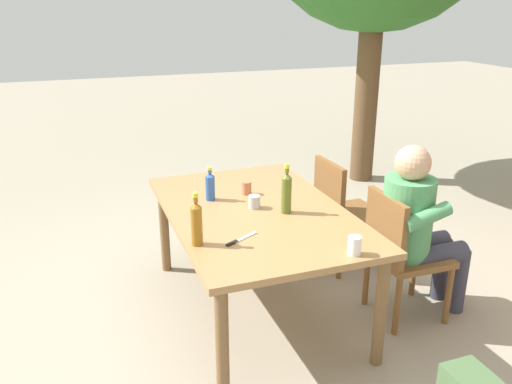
% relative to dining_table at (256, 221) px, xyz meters
% --- Properties ---
extents(ground_plane, '(24.00, 24.00, 0.00)m').
position_rel_dining_table_xyz_m(ground_plane, '(0.00, 0.00, -0.66)').
color(ground_plane, gray).
extents(dining_table, '(1.71, 1.09, 0.74)m').
position_rel_dining_table_xyz_m(dining_table, '(0.00, 0.00, 0.00)').
color(dining_table, '#A37547').
rests_on(dining_table, ground_plane).
extents(chair_far_right, '(0.45, 0.45, 0.87)m').
position_rel_dining_table_xyz_m(chair_far_right, '(0.38, 0.84, -0.17)').
color(chair_far_right, brown).
rests_on(chair_far_right, ground_plane).
extents(chair_far_left, '(0.45, 0.45, 0.87)m').
position_rel_dining_table_xyz_m(chair_far_left, '(-0.38, 0.84, -0.17)').
color(chair_far_left, brown).
rests_on(chair_far_left, ground_plane).
extents(person_in_white_shirt, '(0.47, 0.61, 1.18)m').
position_rel_dining_table_xyz_m(person_in_white_shirt, '(0.39, 0.95, -0.01)').
color(person_in_white_shirt, '#4C935B').
rests_on(person_in_white_shirt, ground_plane).
extents(bottle_blue, '(0.06, 0.06, 0.23)m').
position_rel_dining_table_xyz_m(bottle_blue, '(-0.27, -0.23, 0.18)').
color(bottle_blue, '#2D56A3').
rests_on(bottle_blue, dining_table).
extents(bottle_amber, '(0.06, 0.06, 0.30)m').
position_rel_dining_table_xyz_m(bottle_amber, '(0.37, -0.48, 0.21)').
color(bottle_amber, '#996019').
rests_on(bottle_amber, dining_table).
extents(bottle_olive, '(0.06, 0.06, 0.32)m').
position_rel_dining_table_xyz_m(bottle_olive, '(0.11, 0.16, 0.21)').
color(bottle_olive, '#566623').
rests_on(bottle_olive, dining_table).
extents(cup_white, '(0.07, 0.07, 0.10)m').
position_rel_dining_table_xyz_m(cup_white, '(0.77, 0.27, 0.13)').
color(cup_white, white).
rests_on(cup_white, dining_table).
extents(cup_terracotta, '(0.07, 0.07, 0.09)m').
position_rel_dining_table_xyz_m(cup_terracotta, '(-0.29, 0.04, 0.12)').
color(cup_terracotta, '#BC6B47').
rests_on(cup_terracotta, dining_table).
extents(cup_steel, '(0.08, 0.08, 0.08)m').
position_rel_dining_table_xyz_m(cup_steel, '(-0.03, -0.00, 0.12)').
color(cup_steel, '#B2B7BC').
rests_on(cup_steel, dining_table).
extents(table_knife, '(0.13, 0.22, 0.01)m').
position_rel_dining_table_xyz_m(table_knife, '(0.40, -0.24, 0.08)').
color(table_knife, silver).
rests_on(table_knife, dining_table).
extents(backpack_by_near_side, '(0.30, 0.21, 0.46)m').
position_rel_dining_table_xyz_m(backpack_by_near_side, '(-1.37, 0.11, -0.44)').
color(backpack_by_near_side, '#2D4784').
rests_on(backpack_by_near_side, ground_plane).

